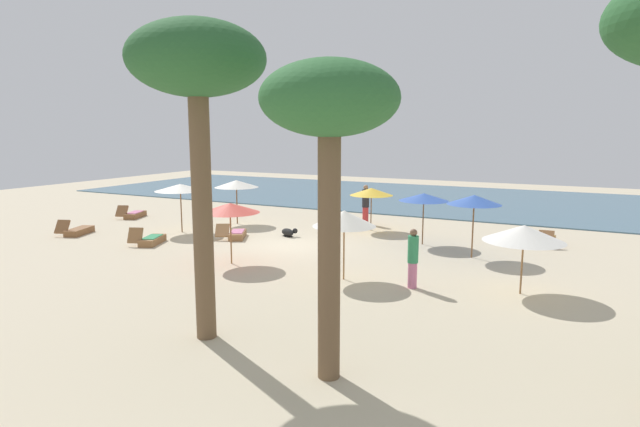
# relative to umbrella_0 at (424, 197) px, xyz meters

# --- Properties ---
(ground_plane) EXTENTS (60.00, 60.00, 0.00)m
(ground_plane) POSITION_rel_umbrella_0_xyz_m (-4.70, -2.71, -1.94)
(ground_plane) COLOR beige
(ocean_water) EXTENTS (48.00, 16.00, 0.06)m
(ocean_water) POSITION_rel_umbrella_0_xyz_m (-4.70, 14.29, -1.91)
(ocean_water) COLOR #476B7F
(ocean_water) RESTS_ON ground_plane
(umbrella_0) EXTENTS (2.01, 2.01, 2.10)m
(umbrella_0) POSITION_rel_umbrella_0_xyz_m (0.00, 0.00, 0.00)
(umbrella_0) COLOR brown
(umbrella_0) RESTS_ON ground_plane
(umbrella_1) EXTENTS (1.94, 1.94, 2.31)m
(umbrella_1) POSITION_rel_umbrella_0_xyz_m (2.23, -1.36, 0.19)
(umbrella_1) COLOR brown
(umbrella_1) RESTS_ON ground_plane
(umbrella_2) EXTENTS (1.98, 1.98, 1.98)m
(umbrella_2) POSITION_rel_umbrella_0_xyz_m (-2.97, 1.84, -0.13)
(umbrella_2) COLOR brown
(umbrella_2) RESTS_ON ground_plane
(umbrella_3) EXTENTS (2.16, 2.16, 2.17)m
(umbrella_3) POSITION_rel_umbrella_0_xyz_m (-9.55, 0.47, 0.05)
(umbrella_3) COLOR brown
(umbrella_3) RESTS_ON ground_plane
(umbrella_4) EXTENTS (1.97, 1.97, 2.18)m
(umbrella_4) POSITION_rel_umbrella_0_xyz_m (-0.79, -6.05, -0.01)
(umbrella_4) COLOR olive
(umbrella_4) RESTS_ON ground_plane
(umbrella_5) EXTENTS (2.25, 2.25, 1.99)m
(umbrella_5) POSITION_rel_umbrella_0_xyz_m (4.30, -5.09, -0.18)
(umbrella_5) COLOR olive
(umbrella_5) RESTS_ON ground_plane
(umbrella_6) EXTENTS (2.27, 2.27, 2.21)m
(umbrella_6) POSITION_rel_umbrella_0_xyz_m (-10.52, -2.45, 0.10)
(umbrella_6) COLOR brown
(umbrella_6) RESTS_ON ground_plane
(umbrella_7) EXTENTS (2.04, 2.04, 2.14)m
(umbrella_7) POSITION_rel_umbrella_0_xyz_m (-5.08, -6.05, 0.03)
(umbrella_7) COLOR olive
(umbrella_7) RESTS_ON ground_plane
(lounger_0) EXTENTS (1.15, 1.77, 0.71)m
(lounger_0) POSITION_rel_umbrella_0_xyz_m (-15.47, -0.59, -1.76)
(lounger_0) COLOR brown
(lounger_0) RESTS_ON ground_plane
(lounger_1) EXTENTS (1.15, 1.73, 0.75)m
(lounger_1) POSITION_rel_umbrella_0_xyz_m (-9.92, -4.99, -1.76)
(lounger_1) COLOR olive
(lounger_1) RESTS_ON ground_plane
(lounger_2) EXTENTS (1.12, 1.76, 0.72)m
(lounger_2) POSITION_rel_umbrella_0_xyz_m (-14.28, -5.01, -1.77)
(lounger_2) COLOR brown
(lounger_2) RESTS_ON ground_plane
(lounger_3) EXTENTS (0.60, 1.70, 0.68)m
(lounger_3) POSITION_rel_umbrella_0_xyz_m (4.54, 2.21, -1.77)
(lounger_3) COLOR brown
(lounger_3) RESTS_ON ground_plane
(lounger_4) EXTENTS (1.32, 1.78, 0.67)m
(lounger_4) POSITION_rel_umbrella_0_xyz_m (-7.51, -2.45, -1.77)
(lounger_4) COLOR olive
(lounger_4) RESTS_ON ground_plane
(person_0) EXTENTS (0.35, 0.35, 1.77)m
(person_0) POSITION_rel_umbrella_0_xyz_m (1.38, -5.94, -1.04)
(person_0) COLOR #D17299
(person_0) RESTS_ON ground_plane
(person_1) EXTENTS (0.35, 0.35, 1.95)m
(person_1) POSITION_rel_umbrella_0_xyz_m (-3.82, 3.27, -0.95)
(person_1) COLOR #BF3338
(person_1) RESTS_ON ground_plane
(palm_1) EXTENTS (2.47, 2.47, 5.85)m
(palm_1) POSITION_rel_umbrella_0_xyz_m (1.64, -12.10, 2.97)
(palm_1) COLOR brown
(palm_1) RESTS_ON ground_plane
(palm_3) EXTENTS (2.90, 2.90, 6.88)m
(palm_3) POSITION_rel_umbrella_0_xyz_m (-1.66, -11.62, 3.90)
(palm_3) COLOR brown
(palm_3) RESTS_ON ground_plane
(dog) EXTENTS (0.82, 0.57, 0.37)m
(dog) POSITION_rel_umbrella_0_xyz_m (-5.66, -1.13, -1.75)
(dog) COLOR black
(dog) RESTS_ON ground_plane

